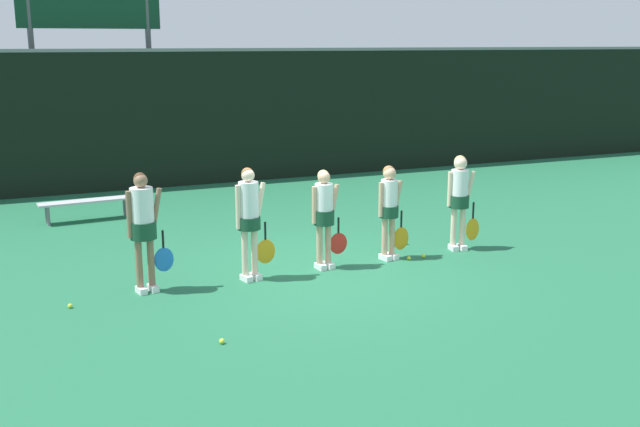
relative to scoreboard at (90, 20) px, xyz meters
name	(u,v)px	position (x,y,z in m)	size (l,w,h in m)	color
ground_plane	(321,268)	(2.34, -8.85, -4.13)	(140.00, 140.00, 0.00)	#216642
fence_windscreen	(197,117)	(2.34, -0.88, -2.39)	(60.00, 0.08, 3.44)	black
scoreboard	(90,20)	(0.00, 0.00, 0.00)	(3.40, 0.15, 5.33)	#515156
bench_courtside	(87,203)	(-0.75, -3.86, -3.76)	(1.94, 0.50, 0.43)	#B2B2B7
player_0	(143,222)	(-0.48, -8.89, -3.07)	(0.66, 0.38, 1.78)	#8C664C
player_1	(249,215)	(1.11, -8.94, -3.10)	(0.65, 0.35, 1.76)	beige
player_2	(324,212)	(2.40, -8.84, -3.19)	(0.64, 0.34, 1.62)	tan
player_3	(389,205)	(3.62, -8.79, -3.19)	(0.62, 0.33, 1.60)	tan
player_4	(460,194)	(5.03, -8.76, -3.13)	(0.62, 0.35, 1.68)	beige
tennis_ball_0	(423,256)	(4.19, -8.98, -4.09)	(0.07, 0.07, 0.07)	#CCE033
tennis_ball_1	(70,306)	(-1.59, -9.18, -4.10)	(0.06, 0.06, 0.06)	#CCE033
tennis_ball_2	(409,258)	(3.91, -8.99, -4.10)	(0.06, 0.06, 0.06)	#CCE033
tennis_ball_3	(222,341)	(0.00, -11.23, -4.10)	(0.07, 0.07, 0.07)	#CCE033
tennis_ball_4	(406,243)	(4.35, -8.12, -4.10)	(0.07, 0.07, 0.07)	#CCE033
tennis_ball_5	(400,232)	(4.64, -7.37, -4.09)	(0.07, 0.07, 0.07)	#CCE033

